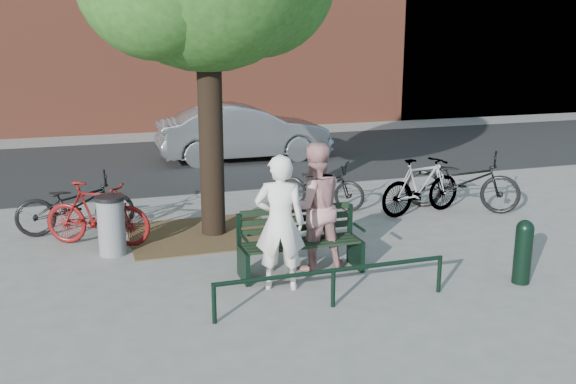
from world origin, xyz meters
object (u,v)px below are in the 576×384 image
object	(u,v)px
park_bench	(299,240)
bollard	(523,250)
person_left	(280,223)
person_right	(314,207)
litter_bin	(111,225)
parked_car	(244,132)
bicycle_c	(321,185)

from	to	relation	value
park_bench	bollard	size ratio (longest dim) A/B	1.95
person_left	person_right	distance (m)	0.88
litter_bin	bollard	bearing A→B (deg)	-29.36
person_left	bollard	distance (m)	3.32
bollard	parked_car	xyz separation A→B (m)	(-1.43, 9.58, 0.27)
person_right	parked_car	distance (m)	8.23
bicycle_c	litter_bin	bearing A→B (deg)	147.83
bicycle_c	park_bench	bearing A→B (deg)	-168.44
person_left	bollard	bearing A→B (deg)	-176.06
litter_bin	person_left	bearing A→B (deg)	-45.45
bicycle_c	parked_car	bearing A→B (deg)	39.77
bollard	bicycle_c	bearing A→B (deg)	105.73
person_left	parked_car	world-z (taller)	person_left
park_bench	person_right	bearing A→B (deg)	16.20
person_left	bicycle_c	xyz separation A→B (m)	(1.94, 3.55, -0.45)
person_left	parked_car	bearing A→B (deg)	-82.23
person_left	litter_bin	xyz separation A→B (m)	(-2.05, 2.08, -0.44)
bollard	person_left	bearing A→B (deg)	164.86
person_right	bicycle_c	distance (m)	3.27
bollard	person_right	bearing A→B (deg)	150.37
person_left	bollard	world-z (taller)	person_left
litter_bin	bicycle_c	xyz separation A→B (m)	(3.98, 1.47, -0.01)
bollard	bicycle_c	size ratio (longest dim) A/B	0.51
parked_car	litter_bin	bearing A→B (deg)	150.84
person_left	bicycle_c	bearing A→B (deg)	-99.57
person_left	bollard	xyz separation A→B (m)	(3.18, -0.86, -0.43)
litter_bin	bicycle_c	world-z (taller)	litter_bin
person_right	person_left	bearing A→B (deg)	40.05
person_right	litter_bin	distance (m)	3.16
person_right	bollard	world-z (taller)	person_right
person_right	bicycle_c	bearing A→B (deg)	-111.85
bollard	litter_bin	bearing A→B (deg)	150.64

